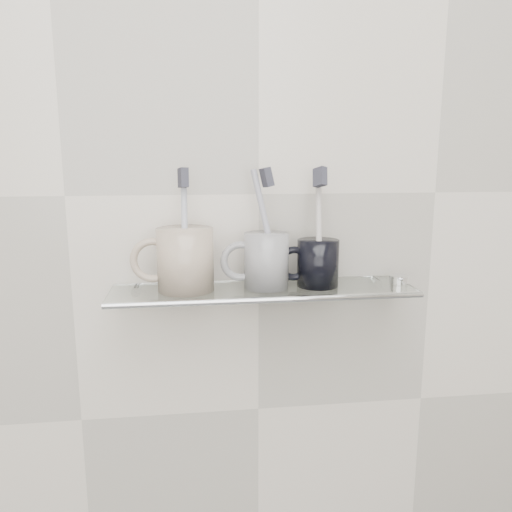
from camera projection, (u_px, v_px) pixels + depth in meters
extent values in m
plane|color=beige|center=(259.00, 194.00, 0.85)|extent=(2.50, 0.00, 2.50)
cube|color=silver|center=(264.00, 290.00, 0.82)|extent=(0.50, 0.12, 0.01)
cylinder|color=silver|center=(269.00, 300.00, 0.77)|extent=(0.50, 0.01, 0.01)
cylinder|color=silver|center=(137.00, 294.00, 0.85)|extent=(0.02, 0.03, 0.02)
cylinder|color=silver|center=(375.00, 286.00, 0.90)|extent=(0.02, 0.03, 0.02)
cylinder|color=beige|center=(185.00, 259.00, 0.80)|extent=(0.11, 0.11, 0.10)
torus|color=beige|center=(153.00, 260.00, 0.80)|extent=(0.07, 0.01, 0.07)
cylinder|color=silver|center=(185.00, 229.00, 0.79)|extent=(0.01, 0.04, 0.19)
cube|color=#33333F|center=(183.00, 178.00, 0.78)|extent=(0.02, 0.03, 0.03)
cylinder|color=silver|center=(266.00, 260.00, 0.82)|extent=(0.09, 0.09, 0.09)
torus|color=silver|center=(240.00, 261.00, 0.81)|extent=(0.07, 0.01, 0.07)
cylinder|color=#9695AD|center=(266.00, 227.00, 0.81)|extent=(0.05, 0.02, 0.19)
cube|color=#33333F|center=(267.00, 177.00, 0.79)|extent=(0.02, 0.02, 0.03)
cylinder|color=black|center=(318.00, 263.00, 0.83)|extent=(0.07, 0.07, 0.08)
torus|color=black|center=(294.00, 264.00, 0.83)|extent=(0.06, 0.01, 0.06)
cylinder|color=beige|center=(319.00, 226.00, 0.82)|extent=(0.02, 0.07, 0.18)
cube|color=#33333F|center=(320.00, 177.00, 0.80)|extent=(0.02, 0.03, 0.04)
cylinder|color=silver|center=(399.00, 279.00, 0.86)|extent=(0.03, 0.03, 0.01)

